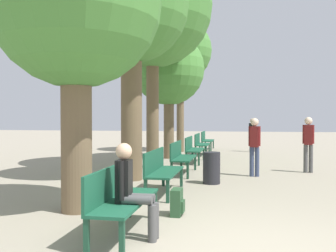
% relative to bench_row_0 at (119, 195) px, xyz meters
% --- Properties ---
extents(bench_row_0, '(0.51, 1.78, 0.91)m').
position_rel_bench_row_0_xyz_m(bench_row_0, '(0.00, 0.00, 0.00)').
color(bench_row_0, '#195138').
rests_on(bench_row_0, ground_plane).
extents(bench_row_1, '(0.51, 1.78, 0.91)m').
position_rel_bench_row_0_xyz_m(bench_row_1, '(0.00, 2.77, 0.00)').
color(bench_row_1, '#195138').
rests_on(bench_row_1, ground_plane).
extents(bench_row_2, '(0.51, 1.78, 0.91)m').
position_rel_bench_row_0_xyz_m(bench_row_2, '(0.00, 5.55, 0.00)').
color(bench_row_2, '#195138').
rests_on(bench_row_2, ground_plane).
extents(bench_row_3, '(0.51, 1.78, 0.91)m').
position_rel_bench_row_0_xyz_m(bench_row_3, '(0.00, 8.32, 0.00)').
color(bench_row_3, '#195138').
rests_on(bench_row_3, ground_plane).
extents(bench_row_4, '(0.51, 1.78, 0.91)m').
position_rel_bench_row_0_xyz_m(bench_row_4, '(0.00, 11.09, 0.00)').
color(bench_row_4, '#195138').
rests_on(bench_row_4, ground_plane).
extents(bench_row_5, '(0.51, 1.78, 0.91)m').
position_rel_bench_row_0_xyz_m(bench_row_5, '(0.00, 13.87, 0.00)').
color(bench_row_5, '#195138').
rests_on(bench_row_5, ground_plane).
extents(tree_row_0, '(2.88, 2.88, 4.96)m').
position_rel_bench_row_0_xyz_m(tree_row_0, '(-1.08, 1.03, 2.93)').
color(tree_row_0, brown).
rests_on(tree_row_0, ground_plane).
extents(tree_row_1, '(2.92, 2.92, 5.90)m').
position_rel_bench_row_0_xyz_m(tree_row_1, '(-1.08, 4.33, 3.80)').
color(tree_row_1, brown).
rests_on(tree_row_1, ground_plane).
extents(tree_row_2, '(3.77, 3.77, 6.95)m').
position_rel_bench_row_0_xyz_m(tree_row_2, '(-1.08, 6.70, 4.50)').
color(tree_row_2, brown).
rests_on(tree_row_2, ground_plane).
extents(tree_row_3, '(2.78, 2.78, 4.87)m').
position_rel_bench_row_0_xyz_m(tree_row_3, '(-1.08, 9.52, 2.91)').
color(tree_row_3, brown).
rests_on(tree_row_3, ground_plane).
extents(tree_row_4, '(2.92, 2.92, 6.18)m').
position_rel_bench_row_0_xyz_m(tree_row_4, '(-1.08, 12.45, 4.14)').
color(tree_row_4, brown).
rests_on(tree_row_4, ground_plane).
extents(person_seated, '(0.56, 0.32, 1.25)m').
position_rel_bench_row_0_xyz_m(person_seated, '(0.24, -0.17, 0.14)').
color(person_seated, '#4C4C4C').
rests_on(person_seated, ground_plane).
extents(backpack, '(0.20, 0.33, 0.43)m').
position_rel_bench_row_0_xyz_m(backpack, '(0.63, 1.09, -0.32)').
color(backpack, '#284C2D').
rests_on(backpack, ground_plane).
extents(pedestrian_near, '(0.33, 0.23, 1.61)m').
position_rel_bench_row_0_xyz_m(pedestrian_near, '(3.58, 6.48, 0.39)').
color(pedestrian_near, '#4C4C4C').
rests_on(pedestrian_near, ground_plane).
extents(pedestrian_mid, '(0.32, 0.28, 1.56)m').
position_rel_bench_row_0_xyz_m(pedestrian_mid, '(2.23, 13.03, 0.36)').
color(pedestrian_mid, '#4C4C4C').
rests_on(pedestrian_mid, ground_plane).
extents(pedestrian_far, '(0.32, 0.22, 1.58)m').
position_rel_bench_row_0_xyz_m(pedestrian_far, '(2.02, 5.47, 0.37)').
color(pedestrian_far, '#384260').
rests_on(pedestrian_far, ground_plane).
extents(trash_bin, '(0.41, 0.41, 0.76)m').
position_rel_bench_row_0_xyz_m(trash_bin, '(0.96, 4.14, -0.15)').
color(trash_bin, '#232328').
rests_on(trash_bin, ground_plane).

